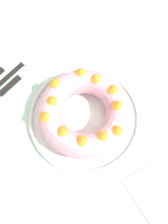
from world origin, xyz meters
TOP-DOWN VIEW (x-y plane):
  - ground_plane at (0.00, 0.00)m, footprint 8.00×8.00m
  - dining_table at (0.00, 0.00)m, footprint 1.38×1.16m
  - serving_dish at (-0.00, 0.03)m, footprint 0.32×0.32m
  - bundt_cake at (-0.00, 0.03)m, footprint 0.25×0.25m
  - fork at (-0.26, 0.00)m, footprint 0.02×0.19m
  - serving_knife at (-0.29, -0.02)m, footprint 0.02×0.21m
  - cake_knife at (-0.23, -0.01)m, footprint 0.02×0.18m
  - napkin at (0.27, -0.00)m, footprint 0.16×0.13m

SIDE VIEW (x-z plane):
  - ground_plane at x=0.00m, z-range 0.00..0.00m
  - dining_table at x=0.00m, z-range 0.30..1.05m
  - napkin at x=0.27m, z-range 0.76..0.76m
  - fork at x=-0.26m, z-range 0.76..0.77m
  - serving_knife at x=-0.29m, z-range 0.76..0.77m
  - cake_knife at x=-0.23m, z-range 0.76..0.77m
  - serving_dish at x=0.00m, z-range 0.76..0.78m
  - bundt_cake at x=0.00m, z-range 0.77..0.85m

